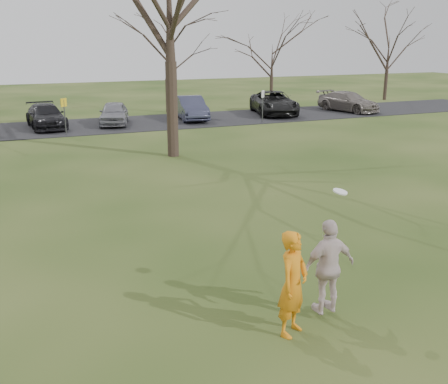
{
  "coord_description": "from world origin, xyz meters",
  "views": [
    {
      "loc": [
        -4.63,
        -7.31,
        5.11
      ],
      "look_at": [
        0.0,
        4.0,
        1.5
      ],
      "focal_mm": 41.43,
      "sensor_mm": 36.0,
      "label": 1
    }
  ],
  "objects_px": {
    "car_5": "(191,108)",
    "player_defender": "(293,284)",
    "catching_play": "(329,267)",
    "car_6": "(274,103)",
    "car_3": "(46,116)",
    "car_4": "(114,113)",
    "car_7": "(348,102)"
  },
  "relations": [
    {
      "from": "car_5",
      "to": "car_6",
      "type": "height_order",
      "value": "car_6"
    },
    {
      "from": "car_4",
      "to": "catching_play",
      "type": "height_order",
      "value": "catching_play"
    },
    {
      "from": "player_defender",
      "to": "catching_play",
      "type": "height_order",
      "value": "catching_play"
    },
    {
      "from": "car_3",
      "to": "car_7",
      "type": "xyz_separation_m",
      "value": [
        21.11,
        -0.64,
        0.02
      ]
    },
    {
      "from": "car_4",
      "to": "car_6",
      "type": "height_order",
      "value": "car_6"
    },
    {
      "from": "car_3",
      "to": "car_6",
      "type": "relative_size",
      "value": 0.83
    },
    {
      "from": "player_defender",
      "to": "car_4",
      "type": "relative_size",
      "value": 0.48
    },
    {
      "from": "car_7",
      "to": "car_6",
      "type": "bearing_deg",
      "value": 156.96
    },
    {
      "from": "car_4",
      "to": "car_6",
      "type": "distance_m",
      "value": 11.35
    },
    {
      "from": "car_5",
      "to": "car_6",
      "type": "distance_m",
      "value": 6.27
    },
    {
      "from": "car_5",
      "to": "car_6",
      "type": "bearing_deg",
      "value": 8.16
    },
    {
      "from": "car_3",
      "to": "car_5",
      "type": "xyz_separation_m",
      "value": [
        9.08,
        -0.1,
        0.07
      ]
    },
    {
      "from": "player_defender",
      "to": "car_3",
      "type": "height_order",
      "value": "player_defender"
    },
    {
      "from": "car_5",
      "to": "player_defender",
      "type": "bearing_deg",
      "value": -98.17
    },
    {
      "from": "car_3",
      "to": "car_6",
      "type": "xyz_separation_m",
      "value": [
        15.34,
        0.08,
        0.1
      ]
    },
    {
      "from": "car_5",
      "to": "car_3",
      "type": "bearing_deg",
      "value": -174.04
    },
    {
      "from": "car_6",
      "to": "catching_play",
      "type": "height_order",
      "value": "catching_play"
    },
    {
      "from": "catching_play",
      "to": "player_defender",
      "type": "bearing_deg",
      "value": -164.41
    },
    {
      "from": "car_7",
      "to": "player_defender",
      "type": "bearing_deg",
      "value": -143.09
    },
    {
      "from": "car_7",
      "to": "catching_play",
      "type": "bearing_deg",
      "value": -142.01
    },
    {
      "from": "car_4",
      "to": "car_5",
      "type": "height_order",
      "value": "car_5"
    },
    {
      "from": "catching_play",
      "to": "car_6",
      "type": "bearing_deg",
      "value": 64.49
    },
    {
      "from": "car_5",
      "to": "car_7",
      "type": "distance_m",
      "value": 12.05
    },
    {
      "from": "car_6",
      "to": "player_defender",
      "type": "bearing_deg",
      "value": -102.21
    },
    {
      "from": "car_5",
      "to": "catching_play",
      "type": "relative_size",
      "value": 1.93
    },
    {
      "from": "car_6",
      "to": "car_7",
      "type": "height_order",
      "value": "car_6"
    },
    {
      "from": "player_defender",
      "to": "catching_play",
      "type": "distance_m",
      "value": 0.94
    },
    {
      "from": "car_7",
      "to": "car_5",
      "type": "bearing_deg",
      "value": 161.44
    },
    {
      "from": "catching_play",
      "to": "car_4",
      "type": "bearing_deg",
      "value": 88.44
    },
    {
      "from": "car_6",
      "to": "car_7",
      "type": "xyz_separation_m",
      "value": [
        5.77,
        -0.71,
        -0.08
      ]
    },
    {
      "from": "car_3",
      "to": "catching_play",
      "type": "height_order",
      "value": "catching_play"
    },
    {
      "from": "car_4",
      "to": "catching_play",
      "type": "distance_m",
      "value": 24.83
    }
  ]
}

